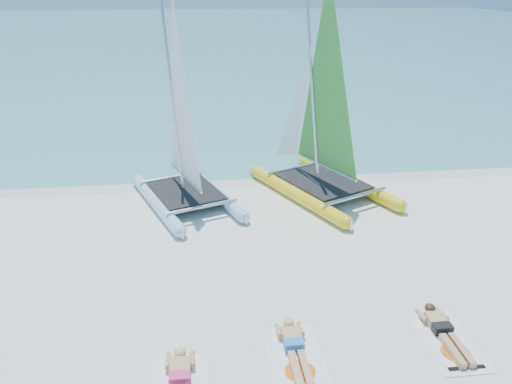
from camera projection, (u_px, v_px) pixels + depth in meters
ground at (273, 258)px, 12.55m from camera, size 140.00×140.00×0.00m
sea at (206, 30)px, 70.14m from camera, size 140.00×115.00×0.01m
wet_sand_strip at (250, 179)px, 17.58m from camera, size 140.00×1.40×0.01m
catamaran_blue at (182, 142)px, 15.03m from camera, size 3.83×5.28×6.53m
catamaran_yellow at (315, 122)px, 15.91m from camera, size 4.55×5.91×7.27m
sunbather_a at (180, 380)px, 8.56m from camera, size 0.37×1.73×0.26m
towel_b at (296, 358)px, 9.21m from camera, size 1.00×1.85×0.02m
sunbather_b at (294, 347)px, 9.35m from camera, size 0.37×1.73×0.26m
towel_c at (447, 341)px, 9.66m from camera, size 1.00×1.85×0.02m
sunbather_c at (443, 330)px, 9.79m from camera, size 0.37×1.73×0.26m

